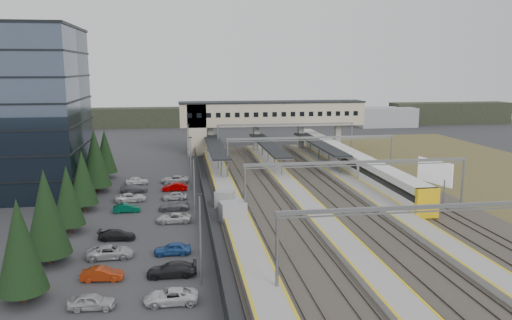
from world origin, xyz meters
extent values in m
plane|color=#2B2B2D|center=(0.00, 0.00, 0.00)|extent=(220.00, 220.00, 0.00)
cube|color=black|center=(-36.00, 12.00, 3.43)|extent=(24.30, 18.30, 0.25)
cylinder|color=black|center=(-22.00, -26.00, 0.60)|extent=(0.44, 0.44, 1.20)
cone|color=black|center=(-22.00, -26.00, 4.75)|extent=(3.90, 3.90, 7.50)
cylinder|color=black|center=(-22.00, -18.00, 0.60)|extent=(0.44, 0.44, 1.20)
cone|color=black|center=(-22.00, -18.00, 5.10)|extent=(4.26, 4.26, 8.20)
cylinder|color=black|center=(-22.00, -9.00, 0.60)|extent=(0.44, 0.44, 1.20)
cone|color=black|center=(-22.00, -9.00, 4.40)|extent=(3.54, 3.54, 6.80)
cylinder|color=black|center=(-22.00, 0.00, 0.60)|extent=(0.44, 0.44, 1.20)
cone|color=black|center=(-22.00, 0.00, 4.50)|extent=(3.64, 3.64, 7.00)
cylinder|color=black|center=(-22.00, 10.00, 0.60)|extent=(0.44, 0.44, 1.20)
cone|color=black|center=(-22.00, 10.00, 5.25)|extent=(4.42, 4.42, 8.50)
cylinder|color=black|center=(-22.00, 20.00, 0.60)|extent=(0.44, 0.44, 1.20)
cone|color=black|center=(-22.00, 20.00, 4.60)|extent=(3.74, 3.74, 7.20)
imported|color=#9E9DA1|center=(-16.50, -28.00, 0.61)|extent=(3.70, 1.71, 1.23)
imported|color=maroon|center=(-16.50, -22.70, 0.60)|extent=(3.71, 1.54, 1.19)
imported|color=#A2A1A6|center=(-16.50, -17.40, 0.63)|extent=(4.57, 2.23, 1.25)
imported|color=black|center=(-16.50, -12.10, 0.57)|extent=(4.06, 1.93, 1.14)
imported|color=#023E2B|center=(-16.50, -1.50, 0.57)|extent=(3.52, 1.37, 1.14)
imported|color=beige|center=(-16.50, 3.80, 0.59)|extent=(4.40, 2.29, 1.18)
imported|color=#505057|center=(-16.50, 9.10, 0.58)|extent=(4.02, 1.71, 1.16)
imported|color=silver|center=(-16.50, 14.40, 0.62)|extent=(3.73, 1.76, 1.23)
imported|color=silver|center=(-10.50, -28.00, 0.59)|extent=(4.29, 2.04, 1.18)
imported|color=black|center=(-10.50, -22.70, 0.64)|extent=(4.45, 1.85, 1.28)
imported|color=navy|center=(-10.50, -17.40, 0.62)|extent=(3.66, 1.48, 1.24)
imported|color=#B5B5B5|center=(-10.50, -6.80, 0.58)|extent=(4.29, 2.17, 1.16)
imported|color=#4E4E54|center=(-10.50, -1.50, 0.58)|extent=(4.06, 1.84, 1.15)
imported|color=#99999E|center=(-10.50, 3.80, 0.60)|extent=(3.56, 1.50, 1.20)
imported|color=#830101|center=(-10.50, 9.10, 0.62)|extent=(3.79, 1.37, 1.24)
imported|color=#AFB0B4|center=(-10.50, 14.40, 0.62)|extent=(4.64, 2.48, 1.24)
cylinder|color=slate|center=(-8.00, -25.00, 4.00)|extent=(0.16, 0.16, 8.00)
cube|color=black|center=(-8.00, -25.00, 8.00)|extent=(0.50, 0.25, 0.15)
cylinder|color=slate|center=(-8.00, -8.00, 4.00)|extent=(0.16, 0.16, 8.00)
cube|color=black|center=(-8.00, -8.00, 8.00)|extent=(0.50, 0.25, 0.15)
cylinder|color=slate|center=(-8.00, 10.00, 4.00)|extent=(0.16, 0.16, 8.00)
cube|color=black|center=(-8.00, 10.00, 8.00)|extent=(0.50, 0.25, 0.15)
cylinder|color=slate|center=(-8.00, 28.00, 4.00)|extent=(0.16, 0.16, 8.00)
cube|color=black|center=(-8.00, 28.00, 8.00)|extent=(0.50, 0.25, 0.15)
cube|color=#26282B|center=(-6.50, 5.00, 1.00)|extent=(0.08, 90.00, 2.00)
cube|color=gray|center=(-3.44, -7.72, 1.26)|extent=(3.32, 2.64, 2.51)
cube|color=gray|center=(-3.79, -0.92, 1.10)|extent=(2.93, 2.68, 2.21)
cube|color=#37312B|center=(12.00, 5.00, 0.10)|extent=(34.00, 90.00, 0.20)
cube|color=#59544C|center=(-0.72, 5.00, 0.28)|extent=(0.08, 90.00, 0.14)
cube|color=#59544C|center=(0.72, 5.00, 0.28)|extent=(0.08, 90.00, 0.14)
cube|color=#59544C|center=(3.28, 5.00, 0.28)|extent=(0.08, 90.00, 0.14)
cube|color=#59544C|center=(4.72, 5.00, 0.28)|extent=(0.08, 90.00, 0.14)
cube|color=#59544C|center=(9.28, 5.00, 0.28)|extent=(0.08, 90.00, 0.14)
cube|color=#59544C|center=(10.72, 5.00, 0.28)|extent=(0.08, 90.00, 0.14)
cube|color=#59544C|center=(13.28, 5.00, 0.28)|extent=(0.08, 90.00, 0.14)
cube|color=#59544C|center=(14.72, 5.00, 0.28)|extent=(0.08, 90.00, 0.14)
cube|color=#59544C|center=(19.28, 5.00, 0.28)|extent=(0.08, 90.00, 0.14)
cube|color=#59544C|center=(20.72, 5.00, 0.28)|extent=(0.08, 90.00, 0.14)
cube|color=#59544C|center=(23.28, 5.00, 0.28)|extent=(0.08, 90.00, 0.14)
cube|color=#59544C|center=(24.72, 5.00, 0.28)|extent=(0.08, 90.00, 0.14)
cube|color=#979692|center=(-3.00, 5.00, 0.45)|extent=(3.20, 82.00, 0.90)
cube|color=gold|center=(-4.45, 5.00, 0.91)|extent=(0.25, 82.00, 0.02)
cube|color=gold|center=(-1.55, 5.00, 0.91)|extent=(0.25, 82.00, 0.02)
cube|color=#979692|center=(7.00, 5.00, 0.45)|extent=(3.20, 82.00, 0.90)
cube|color=gold|center=(5.55, 5.00, 0.91)|extent=(0.25, 82.00, 0.02)
cube|color=gold|center=(8.45, 5.00, 0.91)|extent=(0.25, 82.00, 0.02)
cube|color=#979692|center=(17.00, 5.00, 0.45)|extent=(3.20, 82.00, 0.90)
cube|color=gold|center=(15.55, 5.00, 0.91)|extent=(0.25, 82.00, 0.02)
cube|color=gold|center=(18.45, 5.00, 0.91)|extent=(0.25, 82.00, 0.02)
cube|color=black|center=(-3.00, 27.00, 4.00)|extent=(3.00, 30.00, 0.25)
cube|color=slate|center=(-3.00, 27.00, 3.85)|extent=(3.10, 30.00, 0.12)
cylinder|color=slate|center=(-3.00, 14.00, 2.40)|extent=(0.20, 0.20, 3.10)
cylinder|color=slate|center=(-3.00, 20.50, 2.40)|extent=(0.20, 0.20, 3.10)
cylinder|color=slate|center=(-3.00, 27.00, 2.40)|extent=(0.20, 0.20, 3.10)
cylinder|color=slate|center=(-3.00, 33.50, 2.40)|extent=(0.20, 0.20, 3.10)
cylinder|color=slate|center=(-3.00, 40.00, 2.40)|extent=(0.20, 0.20, 3.10)
cube|color=black|center=(7.00, 27.00, 4.00)|extent=(3.00, 30.00, 0.25)
cube|color=slate|center=(7.00, 27.00, 3.85)|extent=(3.10, 30.00, 0.12)
cylinder|color=slate|center=(7.00, 14.00, 2.40)|extent=(0.20, 0.20, 3.10)
cylinder|color=slate|center=(7.00, 20.50, 2.40)|extent=(0.20, 0.20, 3.10)
cylinder|color=slate|center=(7.00, 27.00, 2.40)|extent=(0.20, 0.20, 3.10)
cylinder|color=slate|center=(7.00, 33.50, 2.40)|extent=(0.20, 0.20, 3.10)
cylinder|color=slate|center=(7.00, 40.00, 2.40)|extent=(0.20, 0.20, 3.10)
cube|color=black|center=(17.00, 27.00, 4.00)|extent=(3.00, 30.00, 0.25)
cube|color=slate|center=(17.00, 27.00, 3.85)|extent=(3.10, 30.00, 0.12)
cylinder|color=slate|center=(17.00, 14.00, 2.40)|extent=(0.20, 0.20, 3.10)
cylinder|color=slate|center=(17.00, 20.50, 2.40)|extent=(0.20, 0.20, 3.10)
cylinder|color=slate|center=(17.00, 27.00, 2.40)|extent=(0.20, 0.20, 3.10)
cylinder|color=slate|center=(17.00, 33.50, 2.40)|extent=(0.20, 0.20, 3.10)
cylinder|color=slate|center=(17.00, 40.00, 2.40)|extent=(0.20, 0.20, 3.10)
cube|color=beige|center=(10.50, 42.00, 8.50)|extent=(40.00, 6.00, 5.00)
cube|color=black|center=(10.50, 42.00, 11.05)|extent=(40.40, 6.40, 0.30)
cube|color=beige|center=(-6.00, 42.00, 5.50)|extent=(4.00, 6.00, 11.00)
cube|color=black|center=(-7.50, 38.98, 8.60)|extent=(1.00, 0.06, 1.00)
cube|color=black|center=(-5.50, 38.98, 8.60)|extent=(1.00, 0.06, 1.00)
cube|color=black|center=(-3.50, 38.98, 8.60)|extent=(1.00, 0.06, 1.00)
cube|color=black|center=(-1.50, 38.98, 8.60)|extent=(1.00, 0.06, 1.00)
cube|color=black|center=(0.50, 38.98, 8.60)|extent=(1.00, 0.06, 1.00)
cube|color=black|center=(2.50, 38.98, 8.60)|extent=(1.00, 0.06, 1.00)
cube|color=black|center=(4.50, 38.98, 8.60)|extent=(1.00, 0.06, 1.00)
cube|color=black|center=(6.50, 38.98, 8.60)|extent=(1.00, 0.06, 1.00)
cube|color=black|center=(8.50, 38.98, 8.60)|extent=(1.00, 0.06, 1.00)
cube|color=black|center=(10.50, 38.98, 8.60)|extent=(1.00, 0.06, 1.00)
cube|color=black|center=(12.50, 38.98, 8.60)|extent=(1.00, 0.06, 1.00)
cube|color=black|center=(14.50, 38.98, 8.60)|extent=(1.00, 0.06, 1.00)
cube|color=black|center=(16.50, 38.98, 8.60)|extent=(1.00, 0.06, 1.00)
cube|color=black|center=(18.50, 38.98, 8.60)|extent=(1.00, 0.06, 1.00)
cube|color=black|center=(20.50, 38.98, 8.60)|extent=(1.00, 0.06, 1.00)
cube|color=black|center=(22.50, 38.98, 8.60)|extent=(1.00, 0.06, 1.00)
cube|color=black|center=(24.50, 38.98, 8.60)|extent=(1.00, 0.06, 1.00)
cube|color=black|center=(26.50, 38.98, 8.60)|extent=(1.00, 0.06, 1.00)
cube|color=black|center=(28.50, 38.98, 8.60)|extent=(1.00, 0.06, 1.00)
cube|color=#979692|center=(-4.50, 42.00, 3.00)|extent=(1.20, 1.60, 6.00)
cube|color=#979692|center=(-3.00, 42.00, 3.00)|extent=(1.20, 1.60, 6.00)
cube|color=#979692|center=(7.00, 42.00, 3.00)|extent=(1.20, 1.60, 6.00)
cube|color=#979692|center=(17.00, 42.00, 3.00)|extent=(1.20, 1.60, 6.00)
cube|color=#979692|center=(25.50, 42.00, 3.00)|extent=(1.20, 1.60, 6.00)
cylinder|color=slate|center=(-2.00, -28.00, 3.50)|extent=(0.28, 0.28, 7.00)
cube|color=slate|center=(12.00, -28.00, 7.00)|extent=(28.40, 0.25, 0.35)
cube|color=slate|center=(12.00, -28.00, 6.60)|extent=(28.40, 0.12, 0.12)
cylinder|color=slate|center=(-2.00, -8.00, 3.50)|extent=(0.28, 0.28, 7.00)
cylinder|color=slate|center=(26.00, -8.00, 3.50)|extent=(0.28, 0.28, 7.00)
cube|color=slate|center=(12.00, -8.00, 7.00)|extent=(28.40, 0.25, 0.35)
cube|color=slate|center=(12.00, -8.00, 6.60)|extent=(28.40, 0.12, 0.12)
cylinder|color=slate|center=(-2.00, 14.00, 3.50)|extent=(0.28, 0.28, 7.00)
cylinder|color=slate|center=(26.00, 14.00, 3.50)|extent=(0.28, 0.28, 7.00)
cube|color=slate|center=(12.00, 14.00, 7.00)|extent=(28.40, 0.25, 0.35)
cube|color=slate|center=(12.00, 14.00, 6.60)|extent=(28.40, 0.12, 0.12)
cylinder|color=slate|center=(-2.00, 34.00, 3.50)|extent=(0.28, 0.28, 7.00)
cylinder|color=slate|center=(26.00, 34.00, 3.50)|extent=(0.28, 0.28, 7.00)
cube|color=slate|center=(12.00, 34.00, 7.00)|extent=(28.40, 0.25, 0.35)
cube|color=slate|center=(12.00, 34.00, 6.60)|extent=(28.40, 0.12, 0.12)
cube|color=silver|center=(20.00, -0.57, 2.14)|extent=(2.86, 19.81, 3.67)
cube|color=black|center=(20.00, -0.57, 2.55)|extent=(2.92, 19.21, 0.92)
cube|color=slate|center=(20.00, -0.57, 0.56)|extent=(2.45, 18.41, 0.51)
cube|color=silver|center=(20.00, 19.84, 2.14)|extent=(2.86, 19.81, 3.67)
cube|color=black|center=(20.00, 19.84, 2.55)|extent=(2.92, 19.21, 0.92)
cube|color=slate|center=(20.00, 19.84, 0.56)|extent=(2.45, 18.41, 0.51)
cube|color=silver|center=(20.00, 40.24, 2.14)|extent=(2.86, 19.81, 3.67)
cube|color=black|center=(20.00, 40.24, 2.55)|extent=(2.92, 19.21, 0.92)
cube|color=slate|center=(20.00, 40.24, 0.56)|extent=(2.45, 18.41, 0.51)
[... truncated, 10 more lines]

